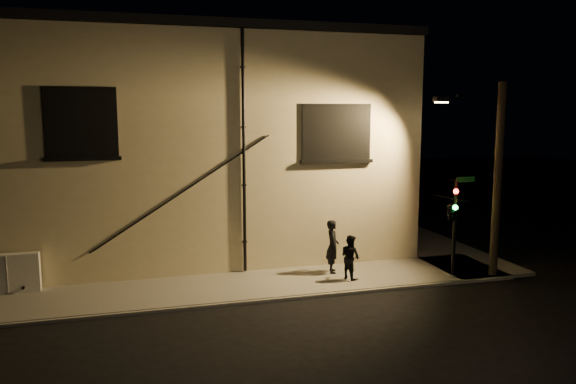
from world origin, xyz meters
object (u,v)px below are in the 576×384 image
object	(u,v)px
traffic_signal	(452,210)
streetlamp_pole	(494,175)
pedestrian_a	(333,246)
pedestrian_b	(350,257)
utility_cabinet	(8,273)

from	to	relation	value
traffic_signal	streetlamp_pole	bearing A→B (deg)	-6.46
pedestrian_a	streetlamp_pole	bearing A→B (deg)	-94.62
pedestrian_a	pedestrian_b	world-z (taller)	pedestrian_a
pedestrian_b	traffic_signal	xyz separation A→B (m)	(3.39, -0.68, 1.54)
pedestrian_b	traffic_signal	world-z (taller)	traffic_signal
pedestrian_b	pedestrian_a	bearing A→B (deg)	-0.55
pedestrian_b	streetlamp_pole	world-z (taller)	streetlamp_pole
utility_cabinet	pedestrian_a	world-z (taller)	pedestrian_a
streetlamp_pole	pedestrian_a	bearing A→B (deg)	161.78
pedestrian_b	traffic_signal	size ratio (longest dim) A/B	0.44
pedestrian_a	streetlamp_pole	size ratio (longest dim) A/B	0.28
pedestrian_a	streetlamp_pole	xyz separation A→B (m)	(5.16, -1.70, 2.54)
utility_cabinet	pedestrian_b	size ratio (longest dim) A/B	1.25
pedestrian_a	traffic_signal	world-z (taller)	traffic_signal
utility_cabinet	traffic_signal	xyz separation A→B (m)	(14.22, -2.22, 1.67)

